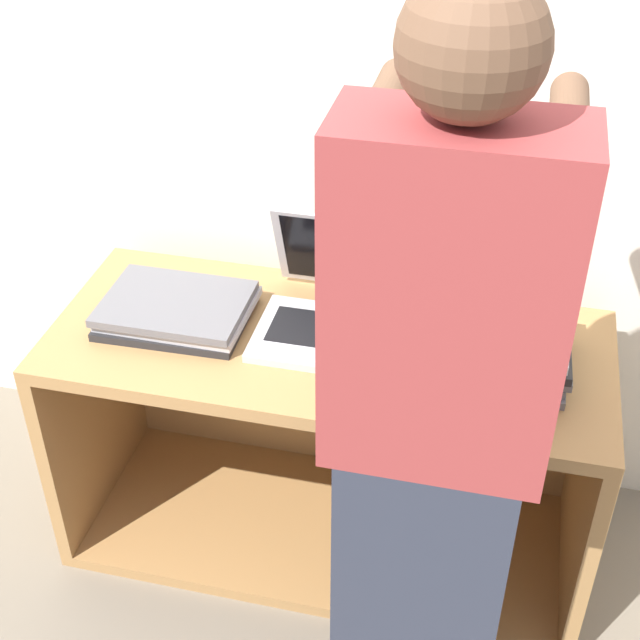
{
  "coord_description": "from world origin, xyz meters",
  "views": [
    {
      "loc": [
        0.38,
        -1.39,
        1.97
      ],
      "look_at": [
        0.0,
        0.2,
        0.8
      ],
      "focal_mm": 50.0,
      "sensor_mm": 36.0,
      "label": 1
    }
  ],
  "objects_px": {
    "person": "(434,431)",
    "laptop_open": "(334,308)",
    "laptop_stack_left": "(177,309)",
    "laptop_stack_right": "(490,341)"
  },
  "relations": [
    {
      "from": "laptop_stack_left",
      "to": "laptop_open",
      "type": "bearing_deg",
      "value": 9.06
    },
    {
      "from": "laptop_stack_right",
      "to": "person",
      "type": "height_order",
      "value": "person"
    },
    {
      "from": "laptop_open",
      "to": "laptop_stack_left",
      "type": "distance_m",
      "value": 0.39
    },
    {
      "from": "laptop_open",
      "to": "laptop_stack_right",
      "type": "bearing_deg",
      "value": -8.56
    },
    {
      "from": "person",
      "to": "laptop_open",
      "type": "bearing_deg",
      "value": 120.88
    },
    {
      "from": "person",
      "to": "laptop_stack_left",
      "type": "bearing_deg",
      "value": 147.15
    },
    {
      "from": "person",
      "to": "laptop_stack_right",
      "type": "bearing_deg",
      "value": 79.98
    },
    {
      "from": "laptop_open",
      "to": "person",
      "type": "distance_m",
      "value": 0.6
    },
    {
      "from": "laptop_open",
      "to": "laptop_stack_left",
      "type": "xyz_separation_m",
      "value": [
        -0.38,
        -0.06,
        -0.02
      ]
    },
    {
      "from": "laptop_open",
      "to": "laptop_stack_right",
      "type": "xyz_separation_m",
      "value": [
        0.38,
        -0.06,
        0.01
      ]
    }
  ]
}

